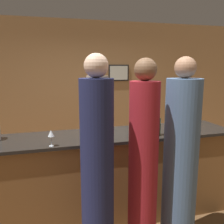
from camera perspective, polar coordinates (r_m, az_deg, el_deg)
name	(u,v)px	position (r m, az deg, el deg)	size (l,w,h in m)	color
ground_plane	(116,214)	(3.50, 0.83, -22.26)	(14.00, 14.00, 0.00)	brown
back_wall	(84,90)	(5.22, -6.47, 5.00)	(8.00, 0.08, 2.80)	#A37547
bar_counter	(116,175)	(3.24, 0.85, -14.16)	(3.01, 0.70, 1.08)	brown
bartender	(98,130)	(3.82, -3.28, -4.20)	(0.33, 0.33, 1.97)	gray
guest_0	(143,167)	(2.46, 7.13, -12.47)	(0.28, 0.28, 1.97)	maroon
guest_1	(180,162)	(2.69, 15.37, -11.01)	(0.35, 0.35, 1.99)	#4C6B93
guest_2	(97,175)	(2.26, -3.36, -14.26)	(0.29, 0.29, 2.00)	#1E234C
wine_bottle_0	(158,126)	(2.99, 10.37, -3.24)	(0.07, 0.07, 0.29)	#19381E
wine_glass_0	(51,134)	(2.62, -13.77, -4.89)	(0.07, 0.07, 0.17)	silver
wine_glass_1	(184,125)	(3.09, 16.08, -2.78)	(0.07, 0.07, 0.17)	silver
wine_glass_2	(173,123)	(3.11, 13.76, -2.51)	(0.08, 0.08, 0.16)	silver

